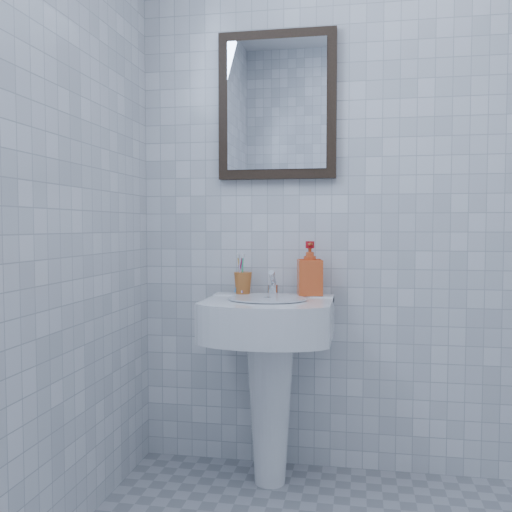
# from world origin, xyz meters

# --- Properties ---
(wall_back) EXTENTS (2.20, 0.02, 2.50)m
(wall_back) POSITION_xyz_m (0.00, 1.20, 1.25)
(wall_back) COLOR white
(wall_back) RESTS_ON ground
(washbasin) EXTENTS (0.50, 0.36, 0.76)m
(washbasin) POSITION_xyz_m (-0.51, 0.98, 0.51)
(washbasin) COLOR white
(washbasin) RESTS_ON ground
(faucet) EXTENTS (0.04, 0.09, 0.11)m
(faucet) POSITION_xyz_m (-0.51, 1.07, 0.80)
(faucet) COLOR silver
(faucet) RESTS_ON washbasin
(toothbrush_cup) EXTENTS (0.10, 0.10, 0.09)m
(toothbrush_cup) POSITION_xyz_m (-0.64, 1.10, 0.80)
(toothbrush_cup) COLOR #B66027
(toothbrush_cup) RESTS_ON washbasin
(soap_dispenser) EXTENTS (0.12, 0.12, 0.22)m
(soap_dispenser) POSITION_xyz_m (-0.36, 1.10, 0.87)
(soap_dispenser) COLOR red
(soap_dispenser) RESTS_ON washbasin
(wall_mirror) EXTENTS (0.50, 0.04, 0.62)m
(wall_mirror) POSITION_xyz_m (-0.51, 1.18, 1.55)
(wall_mirror) COLOR black
(wall_mirror) RESTS_ON wall_back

